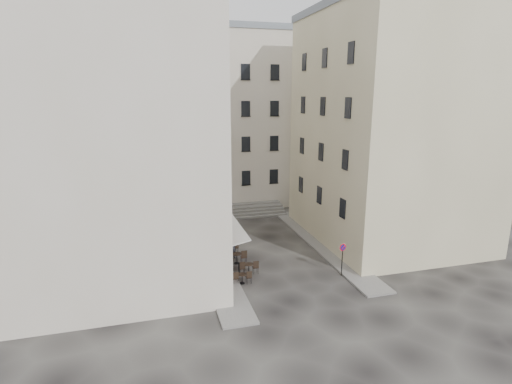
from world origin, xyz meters
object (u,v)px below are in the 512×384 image
object	(u,v)px
bistro_table_b	(249,267)
pedestrian	(232,247)
bistro_table_a	(242,278)
no_parking_sign	(343,253)

from	to	relation	value
bistro_table_b	pedestrian	distance (m)	2.99
bistro_table_a	bistro_table_b	size ratio (longest dim) A/B	0.93
no_parking_sign	bistro_table_b	distance (m)	6.37
no_parking_sign	bistro_table_a	world-z (taller)	no_parking_sign
bistro_table_b	pedestrian	xyz separation A→B (m)	(-0.48, 2.92, 0.42)
no_parking_sign	bistro_table_a	size ratio (longest dim) A/B	1.89
bistro_table_b	pedestrian	bearing A→B (deg)	99.44
no_parking_sign	bistro_table_b	bearing A→B (deg)	150.19
pedestrian	no_parking_sign	bearing A→B (deg)	122.18
bistro_table_b	pedestrian	size ratio (longest dim) A/B	0.73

